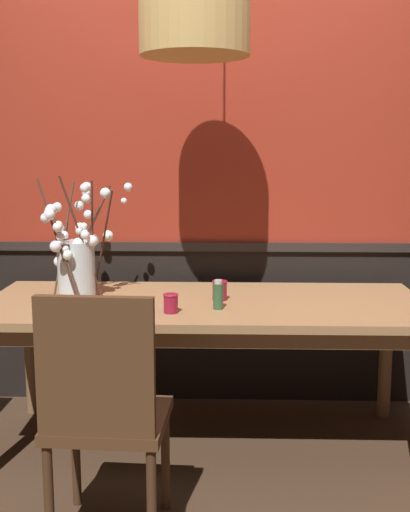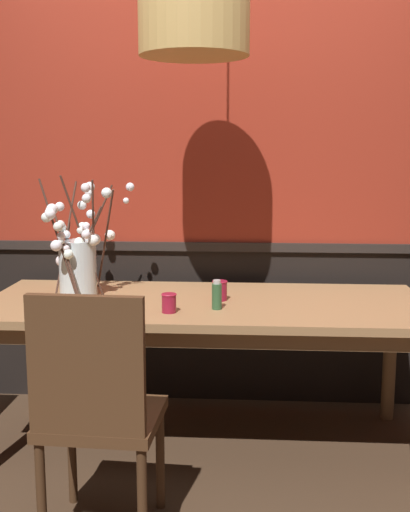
% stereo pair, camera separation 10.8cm
% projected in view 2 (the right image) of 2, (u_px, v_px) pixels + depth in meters
% --- Properties ---
extents(ground_plane, '(24.00, 24.00, 0.00)m').
position_uv_depth(ground_plane, '(205.00, 441.00, 3.16)').
color(ground_plane, '#422D1E').
extents(back_wall, '(5.66, 0.14, 2.94)m').
position_uv_depth(back_wall, '(212.00, 149.00, 3.52)').
color(back_wall, black).
rests_on(back_wall, ground).
extents(dining_table, '(2.14, 0.87, 0.73)m').
position_uv_depth(dining_table, '(205.00, 316.00, 3.05)').
color(dining_table, '#997047').
rests_on(dining_table, ground).
extents(chair_near_side_left, '(0.45, 0.42, 0.97)m').
position_uv_depth(chair_near_side_left, '(96.00, 405.00, 2.27)').
color(chair_near_side_left, '#4C301C').
rests_on(chair_near_side_left, ground).
extents(chair_far_side_right, '(0.46, 0.39, 0.90)m').
position_uv_depth(chair_far_side_right, '(265.00, 303.00, 3.88)').
color(chair_far_side_right, '#4C301C').
rests_on(chair_far_side_right, ground).
extents(chair_far_side_left, '(0.42, 0.39, 0.96)m').
position_uv_depth(chair_far_side_left, '(156.00, 299.00, 3.92)').
color(chair_far_side_left, '#4C301C').
rests_on(chair_far_side_left, ground).
extents(vase_with_blossoms, '(0.41, 0.47, 0.61)m').
position_uv_depth(vase_with_blossoms, '(78.00, 259.00, 3.10)').
color(vase_with_blossoms, silver).
rests_on(vase_with_blossoms, dining_table).
extents(candle_holder_nearer_center, '(0.07, 0.07, 0.09)m').
position_uv_depth(candle_holder_nearer_center, '(169.00, 303.00, 2.81)').
color(candle_holder_nearer_center, maroon).
rests_on(candle_holder_nearer_center, dining_table).
extents(candle_holder_nearer_edge, '(0.08, 0.08, 0.10)m').
position_uv_depth(candle_holder_nearer_edge, '(220.00, 290.00, 3.04)').
color(candle_holder_nearer_edge, maroon).
rests_on(candle_holder_nearer_edge, dining_table).
extents(condiment_bottle, '(0.05, 0.05, 0.14)m').
position_uv_depth(condiment_bottle, '(217.00, 295.00, 2.87)').
color(condiment_bottle, '#2D5633').
rests_on(condiment_bottle, dining_table).
extents(pendant_lamp, '(0.49, 0.49, 1.08)m').
position_uv_depth(pendant_lamp, '(194.00, 21.00, 2.76)').
color(pendant_lamp, tan).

